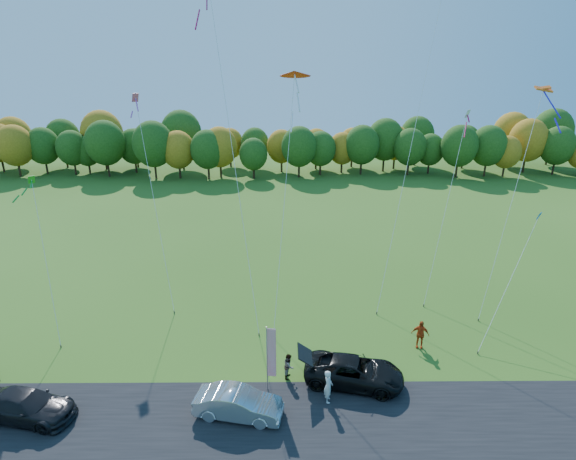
{
  "coord_description": "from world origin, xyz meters",
  "views": [
    {
      "loc": [
        -0.21,
        -22.84,
        17.19
      ],
      "look_at": [
        0.0,
        6.0,
        7.0
      ],
      "focal_mm": 28.0,
      "sensor_mm": 36.0,
      "label": 1
    }
  ],
  "objects_px": {
    "black_suv": "(354,371)",
    "silver_sedan": "(238,404)",
    "person_east": "(420,334)",
    "feather_flag": "(271,352)"
  },
  "relations": [
    {
      "from": "person_east",
      "to": "silver_sedan",
      "type": "bearing_deg",
      "value": -136.28
    },
    {
      "from": "silver_sedan",
      "to": "person_east",
      "type": "relative_size",
      "value": 2.39
    },
    {
      "from": "black_suv",
      "to": "feather_flag",
      "type": "xyz_separation_m",
      "value": [
        -4.8,
        -0.52,
        1.71
      ]
    },
    {
      "from": "black_suv",
      "to": "silver_sedan",
      "type": "xyz_separation_m",
      "value": [
        -6.45,
        -2.59,
        -0.03
      ]
    },
    {
      "from": "silver_sedan",
      "to": "person_east",
      "type": "height_order",
      "value": "person_east"
    },
    {
      "from": "black_suv",
      "to": "silver_sedan",
      "type": "relative_size",
      "value": 1.23
    },
    {
      "from": "person_east",
      "to": "black_suv",
      "type": "bearing_deg",
      "value": -128.46
    },
    {
      "from": "black_suv",
      "to": "person_east",
      "type": "xyz_separation_m",
      "value": [
        4.85,
        3.59,
        0.18
      ]
    },
    {
      "from": "silver_sedan",
      "to": "black_suv",
      "type": "bearing_deg",
      "value": -57.5
    },
    {
      "from": "silver_sedan",
      "to": "feather_flag",
      "type": "distance_m",
      "value": 3.16
    }
  ]
}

